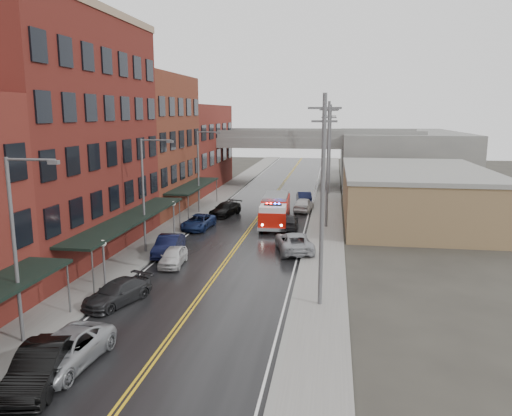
{
  "coord_description": "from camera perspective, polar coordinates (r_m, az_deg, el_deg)",
  "views": [
    {
      "loc": [
        7.77,
        -12.39,
        10.97
      ],
      "look_at": [
        1.35,
        28.6,
        3.0
      ],
      "focal_mm": 35.0,
      "sensor_mm": 36.0,
      "label": 1
    }
  ],
  "objects": [
    {
      "name": "parked_car_left_3",
      "position": [
        30.47,
        -15.55,
        -9.29
      ],
      "size": [
        3.33,
        5.0,
        1.35
      ],
      "primitive_type": "imported",
      "rotation": [
        0.0,
        0.0,
        -0.34
      ],
      "color": "#252628",
      "rests_on": "ground"
    },
    {
      "name": "utility_pole_1",
      "position": [
        47.62,
        8.21,
        5.14
      ],
      "size": [
        1.8,
        0.24,
        12.0
      ],
      "color": "#59595B",
      "rests_on": "ground"
    },
    {
      "name": "sidewalk_right",
      "position": [
        43.77,
        8.02,
        -3.65
      ],
      "size": [
        3.0,
        160.0,
        0.15
      ],
      "primitive_type": "cube",
      "color": "slate",
      "rests_on": "ground"
    },
    {
      "name": "brick_building_c",
      "position": [
        57.03,
        -12.9,
        7.12
      ],
      "size": [
        9.0,
        15.0,
        15.0
      ],
      "primitive_type": "cube",
      "color": "brown",
      "rests_on": "ground"
    },
    {
      "name": "parked_car_right_3",
      "position": [
        61.15,
        5.49,
        1.21
      ],
      "size": [
        2.25,
        4.76,
        1.51
      ],
      "primitive_type": "imported",
      "rotation": [
        0.0,
        0.0,
        3.29
      ],
      "color": "black",
      "rests_on": "ground"
    },
    {
      "name": "road",
      "position": [
        44.46,
        -1.44,
        -3.4
      ],
      "size": [
        11.0,
        160.0,
        0.02
      ],
      "primitive_type": "cube",
      "color": "black",
      "rests_on": "ground"
    },
    {
      "name": "parked_car_right_2",
      "position": [
        56.26,
        5.48,
        0.39
      ],
      "size": [
        2.32,
        4.77,
        1.57
      ],
      "primitive_type": "imported",
      "rotation": [
        0.0,
        0.0,
        3.04
      ],
      "color": "silver",
      "rests_on": "ground"
    },
    {
      "name": "sidewalk_left",
      "position": [
        46.29,
        -10.38,
        -2.92
      ],
      "size": [
        3.0,
        160.0,
        0.15
      ],
      "primitive_type": "cube",
      "color": "slate",
      "rests_on": "ground"
    },
    {
      "name": "awning_2",
      "position": [
        55.62,
        -7.13,
        2.54
      ],
      "size": [
        2.6,
        13.0,
        3.09
      ],
      "color": "black",
      "rests_on": "ground"
    },
    {
      "name": "parked_car_left_2",
      "position": [
        24.1,
        -21.02,
        -15.02
      ],
      "size": [
        2.85,
        5.49,
        1.48
      ],
      "primitive_type": "imported",
      "rotation": [
        0.0,
        0.0,
        -0.08
      ],
      "color": "gray",
      "rests_on": "ground"
    },
    {
      "name": "fire_truck",
      "position": [
        48.8,
        2.2,
        -0.22
      ],
      "size": [
        3.5,
        8.13,
        2.93
      ],
      "rotation": [
        0.0,
        0.0,
        0.04
      ],
      "color": "#B51208",
      "rests_on": "ground"
    },
    {
      "name": "street_lamp_2",
      "position": [
        54.61,
        -6.37,
        4.73
      ],
      "size": [
        2.64,
        0.22,
        9.0
      ],
      "color": "#59595B",
      "rests_on": "ground"
    },
    {
      "name": "parked_car_right_0",
      "position": [
        40.05,
        4.36,
        -3.89
      ],
      "size": [
        3.82,
        6.07,
        1.56
      ],
      "primitive_type": "imported",
      "rotation": [
        0.0,
        0.0,
        3.37
      ],
      "color": "#97999E",
      "rests_on": "ground"
    },
    {
      "name": "street_lamp_1",
      "position": [
        39.53,
        -12.45,
        2.2
      ],
      "size": [
        2.64,
        0.22,
        9.0
      ],
      "color": "#59595B",
      "rests_on": "ground"
    },
    {
      "name": "parked_car_left_4",
      "position": [
        36.93,
        -9.45,
        -5.48
      ],
      "size": [
        1.86,
        4.01,
        1.33
      ],
      "primitive_type": "imported",
      "rotation": [
        0.0,
        0.0,
        0.08
      ],
      "color": "silver",
      "rests_on": "ground"
    },
    {
      "name": "utility_pole_2",
      "position": [
        67.55,
        8.46,
        6.8
      ],
      "size": [
        1.8,
        0.24,
        12.0
      ],
      "color": "#59595B",
      "rests_on": "ground"
    },
    {
      "name": "brick_building_b",
      "position": [
        41.23,
        -22.03,
        7.35
      ],
      "size": [
        9.0,
        20.0,
        18.0
      ],
      "primitive_type": "cube",
      "color": "#5B1918",
      "rests_on": "ground"
    },
    {
      "name": "overpass",
      "position": [
        74.96,
        2.95,
        7.05
      ],
      "size": [
        40.0,
        10.0,
        7.5
      ],
      "color": "slate",
      "rests_on": "ground"
    },
    {
      "name": "globe_lamp_2",
      "position": [
        45.52,
        -9.41,
        -0.24
      ],
      "size": [
        0.44,
        0.44,
        3.12
      ],
      "color": "#59595B",
      "rests_on": "ground"
    },
    {
      "name": "awning_1",
      "position": [
        39.36,
        -14.13,
        -1.16
      ],
      "size": [
        2.6,
        18.0,
        3.09
      ],
      "color": "black",
      "rests_on": "ground"
    },
    {
      "name": "parked_car_left_7",
      "position": [
        53.82,
        -3.52,
        -0.13
      ],
      "size": [
        3.22,
        5.25,
        1.42
      ],
      "primitive_type": "imported",
      "rotation": [
        0.0,
        0.0,
        -0.27
      ],
      "color": "black",
      "rests_on": "ground"
    },
    {
      "name": "tan_building",
      "position": [
        53.7,
        17.6,
        1.29
      ],
      "size": [
        14.0,
        22.0,
        5.0
      ],
      "primitive_type": "cube",
      "color": "#8E754C",
      "rests_on": "ground"
    },
    {
      "name": "street_lamp_0",
      "position": [
        25.58,
        -25.5,
        -3.28
      ],
      "size": [
        2.64,
        0.22,
        9.0
      ],
      "color": "#59595B",
      "rests_on": "ground"
    },
    {
      "name": "brick_building_far",
      "position": [
        73.64,
        -7.8,
        6.91
      ],
      "size": [
        9.0,
        20.0,
        12.0
      ],
      "primitive_type": "cube",
      "color": "maroon",
      "rests_on": "ground"
    },
    {
      "name": "curb_right",
      "position": [
        43.82,
        5.86,
        -3.58
      ],
      "size": [
        0.3,
        160.0,
        0.15
      ],
      "primitive_type": "cube",
      "color": "gray",
      "rests_on": "ground"
    },
    {
      "name": "parked_car_right_1",
      "position": [
        47.89,
        3.7,
        -1.55
      ],
      "size": [
        2.16,
        4.8,
        1.36
      ],
      "primitive_type": "imported",
      "rotation": [
        0.0,
        0.0,
        3.2
      ],
      "color": "#27272A",
      "rests_on": "ground"
    },
    {
      "name": "globe_lamp_1",
      "position": [
        32.89,
        -17.05,
        -4.88
      ],
      "size": [
        0.44,
        0.44,
        3.12
      ],
      "color": "#59595B",
      "rests_on": "ground"
    },
    {
      "name": "parked_car_left_6",
      "position": [
        47.9,
        -6.6,
        -1.6
      ],
      "size": [
        2.65,
        5.08,
        1.37
      ],
      "primitive_type": "imported",
      "rotation": [
        0.0,
        0.0,
        -0.08
      ],
      "color": "#14234D",
      "rests_on": "ground"
    },
    {
      "name": "right_far_block",
      "position": [
        83.31,
        16.0,
        5.66
      ],
      "size": [
        18.0,
        30.0,
        8.0
      ],
      "primitive_type": "cube",
      "color": "slate",
      "rests_on": "ground"
    },
    {
      "name": "parked_car_left_1",
      "position": [
        23.0,
        -23.43,
        -16.31
      ],
      "size": [
        2.71,
        5.17,
        1.62
      ],
      "primitive_type": "imported",
      "rotation": [
        0.0,
        0.0,
        0.21
      ],
      "color": "black",
      "rests_on": "ground"
    },
    {
      "name": "curb_left",
      "position": [
        45.78,
        -8.43,
        -3.01
      ],
      "size": [
        0.3,
        160.0,
        0.15
      ],
      "primitive_type": "cube",
      "color": "gray",
      "rests_on": "ground"
    },
    {
      "name": "utility_pole_0",
      "position": [
        27.79,
        7.6,
        1.11
      ],
      "size": [
        1.8,
        0.24,
        12.0
      ],
      "color": "#59595B",
      "rests_on": "ground"
    },
    {
      "name": "parked_car_left_5",
      "position": [
        39.49,
        -9.97,
        -4.25
      ],
      "size": [
        1.98,
        4.81,
        1.55
      ],
      "primitive_type": "imported",
      "rotation": [
        0.0,
        0.0,
        0.07
      ],
      "color": "black",
      "rests_on": "ground"
    }
  ]
}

